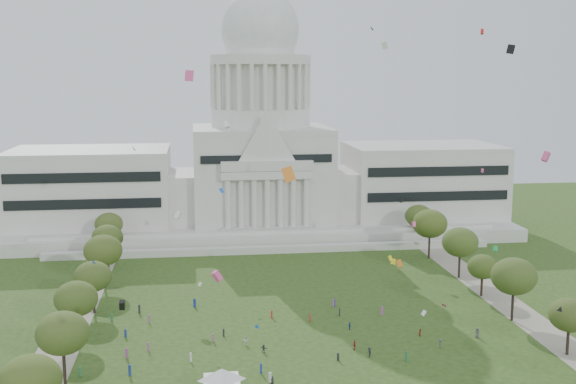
% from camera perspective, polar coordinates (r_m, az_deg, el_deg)
% --- Properties ---
extents(ground, '(400.00, 400.00, 0.00)m').
position_cam_1_polar(ground, '(133.53, 2.56, -13.40)').
color(ground, '#2A4716').
rests_on(ground, ground).
extents(capitol, '(160.00, 64.50, 91.30)m').
position_cam_1_polar(capitol, '(237.63, -2.14, 2.26)').
color(capitol, beige).
rests_on(capitol, ground).
extents(path_left, '(8.00, 160.00, 0.04)m').
position_cam_1_polar(path_left, '(161.95, -16.62, -9.63)').
color(path_left, gray).
rests_on(path_left, ground).
extents(path_right, '(8.00, 160.00, 0.04)m').
position_cam_1_polar(path_right, '(174.30, 16.69, -8.27)').
color(path_right, gray).
rests_on(path_right, ground).
extents(row_tree_l_0, '(8.85, 8.85, 12.59)m').
position_cam_1_polar(row_tree_l_0, '(110.86, -19.69, -13.86)').
color(row_tree_l_0, black).
rests_on(row_tree_l_0, ground).
extents(row_tree_l_1, '(8.86, 8.86, 12.59)m').
position_cam_1_polar(row_tree_l_1, '(127.72, -17.39, -10.61)').
color(row_tree_l_1, black).
rests_on(row_tree_l_1, ground).
extents(row_tree_r_1, '(7.58, 7.58, 10.78)m').
position_cam_1_polar(row_tree_r_1, '(144.26, 21.35, -9.05)').
color(row_tree_r_1, black).
rests_on(row_tree_r_1, ground).
extents(row_tree_l_2, '(8.42, 8.42, 11.97)m').
position_cam_1_polar(row_tree_l_2, '(146.97, -16.40, -8.10)').
color(row_tree_l_2, black).
rests_on(row_tree_l_2, ground).
extents(row_tree_r_2, '(9.55, 9.55, 13.58)m').
position_cam_1_polar(row_tree_r_2, '(159.12, 17.43, -6.38)').
color(row_tree_r_2, black).
rests_on(row_tree_r_2, ground).
extents(row_tree_l_3, '(8.12, 8.12, 11.55)m').
position_cam_1_polar(row_tree_l_3, '(162.66, -15.17, -6.46)').
color(row_tree_l_3, black).
rests_on(row_tree_l_3, ground).
extents(row_tree_r_3, '(7.01, 7.01, 9.98)m').
position_cam_1_polar(row_tree_r_3, '(174.90, 15.12, -5.73)').
color(row_tree_r_3, black).
rests_on(row_tree_r_3, ground).
extents(row_tree_l_4, '(9.29, 9.29, 13.21)m').
position_cam_1_polar(row_tree_l_4, '(180.12, -14.41, -4.50)').
color(row_tree_l_4, black).
rests_on(row_tree_l_4, ground).
extents(row_tree_r_4, '(9.19, 9.19, 13.06)m').
position_cam_1_polar(row_tree_r_4, '(188.50, 13.45, -3.88)').
color(row_tree_r_4, black).
rests_on(row_tree_r_4, ground).
extents(row_tree_l_5, '(8.33, 8.33, 11.85)m').
position_cam_1_polar(row_tree_l_5, '(198.44, -14.08, -3.50)').
color(row_tree_l_5, black).
rests_on(row_tree_l_5, ground).
extents(row_tree_r_5, '(9.82, 9.82, 13.96)m').
position_cam_1_polar(row_tree_r_5, '(206.45, 11.15, -2.47)').
color(row_tree_r_5, black).
rests_on(row_tree_r_5, ground).
extents(row_tree_l_6, '(8.19, 8.19, 11.64)m').
position_cam_1_polar(row_tree_l_6, '(216.27, -13.97, -2.49)').
color(row_tree_l_6, black).
rests_on(row_tree_l_6, ground).
extents(row_tree_r_6, '(8.42, 8.42, 11.97)m').
position_cam_1_polar(row_tree_r_6, '(224.18, 10.29, -1.88)').
color(row_tree_r_6, black).
rests_on(row_tree_r_6, ground).
extents(event_tent, '(8.17, 8.17, 4.51)m').
position_cam_1_polar(event_tent, '(120.99, -5.27, -14.12)').
color(event_tent, '#4C4C4C').
rests_on(event_tent, ground).
extents(person_0, '(1.17, 1.13, 2.03)m').
position_cam_1_polar(person_0, '(149.78, 14.73, -10.71)').
color(person_0, '#4C4C51').
rests_on(person_0, ground).
extents(person_2, '(0.84, 0.85, 1.52)m').
position_cam_1_polar(person_2, '(148.31, 10.43, -10.86)').
color(person_2, '#B21E1E').
rests_on(person_2, ground).
extents(person_3, '(0.96, 1.29, 1.79)m').
position_cam_1_polar(person_3, '(136.89, 6.44, -12.45)').
color(person_3, '#26262B').
rests_on(person_3, ground).
extents(person_4, '(0.76, 1.18, 1.89)m').
position_cam_1_polar(person_4, '(139.69, 5.28, -11.96)').
color(person_4, '#B21E1E').
rests_on(person_4, ground).
extents(person_5, '(1.51, 1.31, 1.56)m').
position_cam_1_polar(person_5, '(138.04, -1.94, -12.26)').
color(person_5, '#4C4C51').
rests_on(person_5, ground).
extents(person_7, '(0.80, 0.74, 1.78)m').
position_cam_1_polar(person_7, '(124.47, -1.25, -14.70)').
color(person_7, '#26262B').
rests_on(person_7, ground).
extents(person_8, '(1.00, 0.81, 1.78)m').
position_cam_1_polar(person_8, '(141.81, -3.36, -11.62)').
color(person_8, silver).
rests_on(person_8, ground).
extents(person_9, '(1.02, 1.34, 1.85)m').
position_cam_1_polar(person_9, '(142.77, 11.95, -11.65)').
color(person_9, '#4C4C51').
rests_on(person_9, ground).
extents(person_10, '(0.68, 1.00, 1.55)m').
position_cam_1_polar(person_10, '(149.92, 4.89, -10.50)').
color(person_10, navy).
rests_on(person_10, ground).
extents(distant_crowd, '(60.31, 42.18, 1.95)m').
position_cam_1_polar(distant_crowd, '(145.81, -4.35, -11.03)').
color(distant_crowd, '#33723F').
rests_on(distant_crowd, ground).
extents(kite_swarm, '(81.01, 94.87, 62.10)m').
position_cam_1_polar(kite_swarm, '(135.50, 2.28, -0.96)').
color(kite_swarm, '#E54C8C').
rests_on(kite_swarm, ground).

